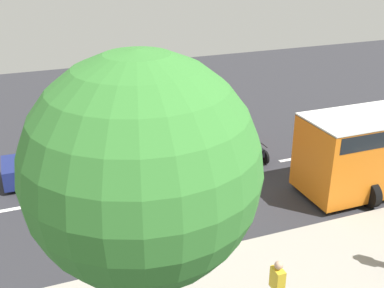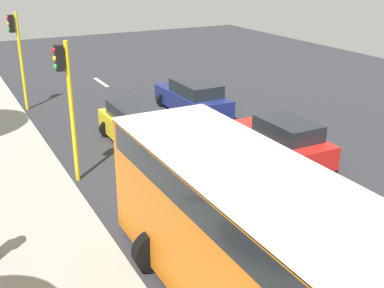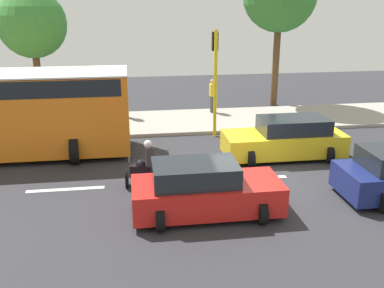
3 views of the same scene
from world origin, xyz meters
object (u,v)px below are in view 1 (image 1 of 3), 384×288
Objects in this scene: car_yellow_cab at (148,193)px; traffic_light_corner at (240,163)px; car_red at (203,138)px; pedestrian_by_tree at (277,287)px; street_tree_north at (142,171)px; car_dark_blue at (63,161)px; motorcycle at (253,152)px.

traffic_light_corner reaches higher than car_yellow_cab.
car_red is 0.91× the size of traffic_light_corner.
street_tree_north is at bearing -67.02° from pedestrian_by_tree.
pedestrian_by_tree is at bearing -9.24° from traffic_light_corner.
motorcycle reaches higher than car_dark_blue.
traffic_light_corner reaches higher than car_dark_blue.
motorcycle is at bearing 147.43° from traffic_light_corner.
street_tree_north is (1.60, -3.77, 4.74)m from pedestrian_by_tree.
traffic_light_corner is 7.19m from street_tree_north.
street_tree_north is (12.01, -5.99, 5.09)m from car_red.
car_red is 10.65m from pedestrian_by_tree.
car_yellow_cab is 0.57× the size of street_tree_north.
car_dark_blue is at bearing -178.22° from street_tree_north.
pedestrian_by_tree is at bearing 13.65° from car_yellow_cab.
car_yellow_cab is 2.62× the size of pedestrian_by_tree.
car_red is 5.51m from car_yellow_cab.
pedestrian_by_tree is 0.22× the size of street_tree_north.
car_red and car_dark_blue have the same top height.
car_red and car_yellow_cab have the same top height.
car_dark_blue is 1.02× the size of car_yellow_cab.
pedestrian_by_tree is at bearing 112.98° from street_tree_north.
motorcycle is at bearing 34.66° from car_red.
car_dark_blue is 12.85m from street_tree_north.
car_dark_blue is 4.59m from car_yellow_cab.
traffic_light_corner is at bearing 34.49° from car_dark_blue.
street_tree_north is (8.00, -2.22, 5.09)m from car_yellow_cab.
car_yellow_cab is at bearing -70.22° from motorcycle.
street_tree_north reaches higher than car_red.
car_yellow_cab is (4.01, -3.77, 0.00)m from car_red.
car_dark_blue is at bearing -88.03° from car_red.
car_red is at bearing 91.97° from car_dark_blue.
pedestrian_by_tree reaches higher than car_red.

